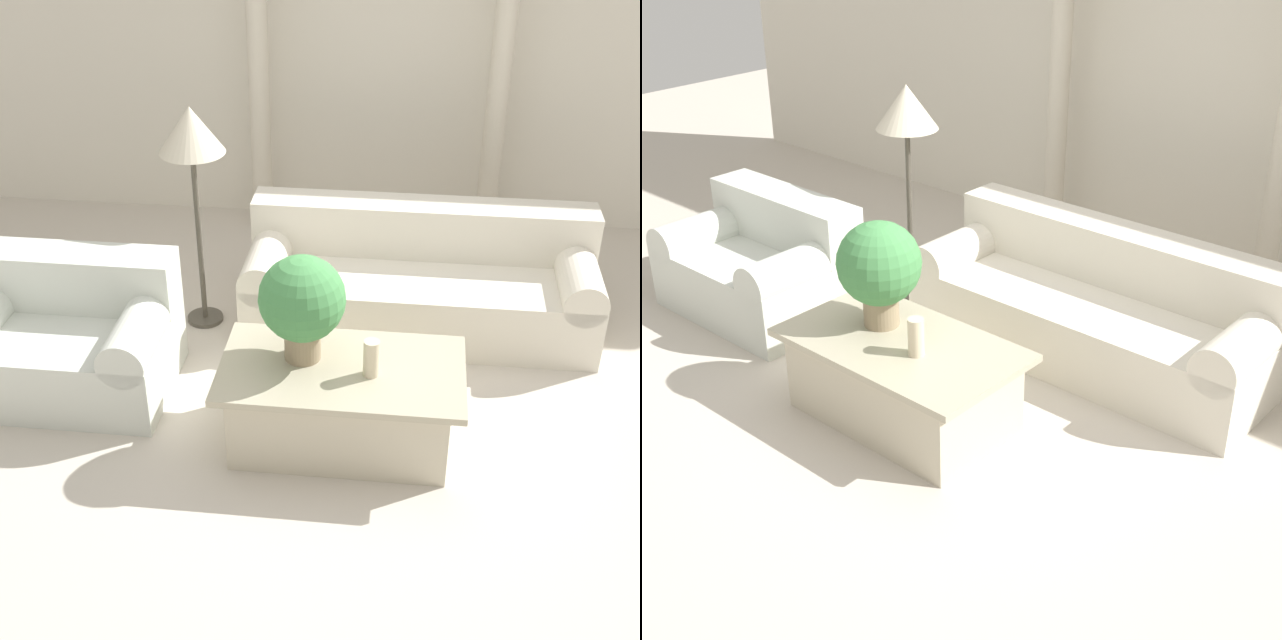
{
  "view_description": "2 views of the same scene",
  "coord_description": "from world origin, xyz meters",
  "views": [
    {
      "loc": [
        0.28,
        -4.35,
        3.27
      ],
      "look_at": [
        -0.21,
        -0.13,
        0.63
      ],
      "focal_mm": 50.0,
      "sensor_mm": 36.0,
      "label": 1
    },
    {
      "loc": [
        2.96,
        -3.37,
        2.87
      ],
      "look_at": [
        0.16,
        -0.14,
        0.61
      ],
      "focal_mm": 50.0,
      "sensor_mm": 36.0,
      "label": 2
    }
  ],
  "objects": [
    {
      "name": "column_left",
      "position": [
        -0.97,
        2.3,
        1.17
      ],
      "size": [
        0.23,
        0.23,
        2.29
      ],
      "color": "beige",
      "rests_on": "ground_plane"
    },
    {
      "name": "sofa_long",
      "position": [
        0.34,
        0.94,
        0.32
      ],
      "size": [
        2.32,
        0.87,
        0.79
      ],
      "color": "beige",
      "rests_on": "ground_plane"
    },
    {
      "name": "wall_back",
      "position": [
        0.0,
        2.64,
        1.6
      ],
      "size": [
        10.0,
        0.06,
        3.2
      ],
      "color": "silver",
      "rests_on": "ground_plane"
    },
    {
      "name": "ground_plane",
      "position": [
        0.0,
        0.0,
        0.0
      ],
      "size": [
        16.0,
        16.0,
        0.0
      ],
      "primitive_type": "plane",
      "color": "beige"
    },
    {
      "name": "floor_lamp",
      "position": [
        -1.12,
        0.79,
        1.31
      ],
      "size": [
        0.42,
        0.42,
        1.52
      ],
      "color": "#4C473D",
      "rests_on": "ground_plane"
    },
    {
      "name": "loveseat",
      "position": [
        -1.77,
        -0.02,
        0.33
      ],
      "size": [
        1.26,
        0.87,
        0.79
      ],
      "color": "silver",
      "rests_on": "ground_plane"
    },
    {
      "name": "coffee_table",
      "position": [
        -0.06,
        -0.39,
        0.25
      ],
      "size": [
        1.34,
        0.78,
        0.5
      ],
      "color": "beige",
      "rests_on": "ground_plane"
    },
    {
      "name": "potted_plant",
      "position": [
        -0.29,
        -0.31,
        0.85
      ],
      "size": [
        0.47,
        0.47,
        0.61
      ],
      "color": "#937F60",
      "rests_on": "coffee_table"
    },
    {
      "name": "pillar_candle",
      "position": [
        0.1,
        -0.44,
        0.6
      ],
      "size": [
        0.09,
        0.09,
        0.21
      ],
      "color": "beige",
      "rests_on": "coffee_table"
    },
    {
      "name": "column_right",
      "position": [
        0.85,
        2.3,
        1.17
      ],
      "size": [
        0.23,
        0.23,
        2.29
      ],
      "color": "beige",
      "rests_on": "ground_plane"
    }
  ]
}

